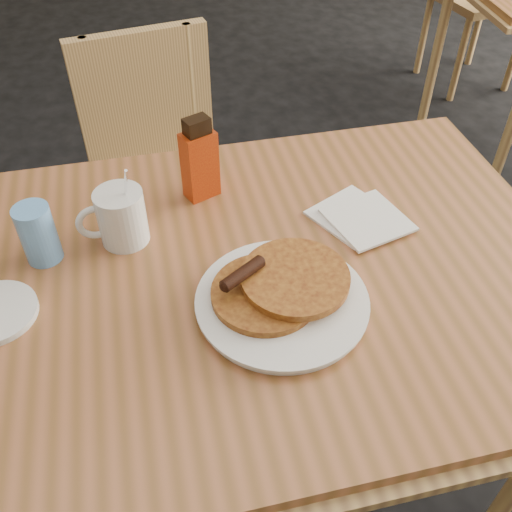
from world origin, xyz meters
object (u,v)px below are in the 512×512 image
Objects in this scene: pancake_plate at (281,296)px; blue_tumbler at (38,234)px; main_table at (233,287)px; syrup_bottle at (200,161)px; chair_main_far at (158,159)px; coffee_mug at (120,217)px.

blue_tumbler reaches higher than pancake_plate.
syrup_bottle reaches higher than main_table.
chair_main_far is 0.59m from syrup_bottle.
chair_main_far is (-0.01, 0.75, -0.19)m from main_table.
syrup_bottle is 0.35m from blue_tumbler.
main_table is at bearing -25.63° from blue_tumbler.
chair_main_far reaches higher than pancake_plate.
coffee_mug is 0.21m from syrup_bottle.
pancake_plate is (0.07, -0.85, 0.25)m from chair_main_far.
main_table is 0.37m from blue_tumbler.
syrup_bottle is (0.18, 0.09, 0.03)m from coffee_mug.
coffee_mug is 1.49× the size of blue_tumbler.
syrup_bottle is (0.02, -0.50, 0.31)m from chair_main_far.
blue_tumbler is at bearing -168.66° from coffee_mug.
chair_main_far is at bearing 85.06° from coffee_mug.
pancake_plate is 1.65× the size of syrup_bottle.
syrup_bottle is at bearing 15.92° from blue_tumbler.
syrup_bottle is at bearing 87.99° from main_table.
chair_main_far is 0.73m from blue_tumbler.
blue_tumbler is (-0.31, -0.60, 0.28)m from chair_main_far.
syrup_bottle reaches higher than coffee_mug.
main_table is 1.61× the size of chair_main_far.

